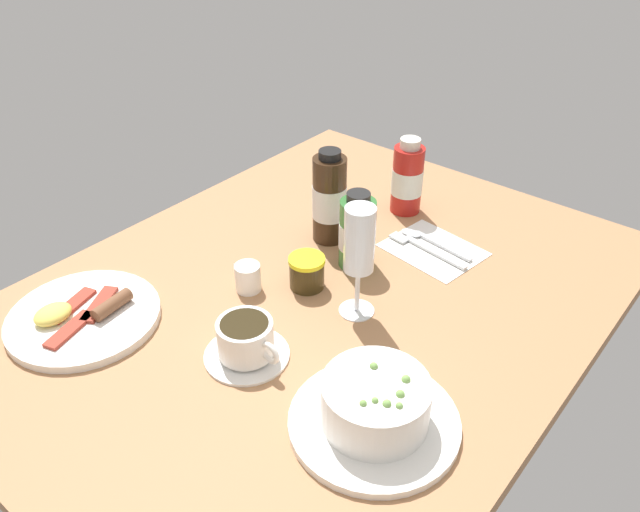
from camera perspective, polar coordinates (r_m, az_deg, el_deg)
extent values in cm
cube|color=#A8754C|center=(108.93, -0.16, -3.83)|extent=(110.00, 84.00, 3.00)
cylinder|color=white|center=(86.66, 4.87, -14.65)|extent=(22.75, 22.75, 1.20)
cylinder|color=white|center=(83.81, 5.00, -12.93)|extent=(14.18, 14.18, 6.48)
cylinder|color=beige|center=(82.03, 5.08, -11.77)|extent=(12.19, 12.19, 1.60)
sphere|color=#80AF57|center=(80.42, 7.22, -12.22)|extent=(1.13, 1.13, 1.13)
sphere|color=#80AF57|center=(78.97, 3.89, -13.07)|extent=(0.93, 0.93, 0.93)
sphere|color=#80AF57|center=(83.51, 4.85, -9.84)|extent=(1.09, 1.09, 1.09)
sphere|color=#80AF57|center=(79.11, 7.14, -13.22)|extent=(0.92, 0.92, 0.92)
sphere|color=#80AF57|center=(79.40, 4.96, -12.81)|extent=(0.87, 0.87, 0.87)
sphere|color=#80AF57|center=(82.28, 7.73, -10.93)|extent=(1.18, 1.18, 1.18)
sphere|color=#80AF57|center=(79.16, 6.03, -13.07)|extent=(1.12, 1.12, 1.12)
cube|color=white|center=(120.12, 10.15, 0.60)|extent=(15.86, 18.54, 0.30)
cube|color=silver|center=(118.63, 10.28, 0.34)|extent=(3.10, 14.03, 0.50)
cube|color=silver|center=(121.82, 7.15, 1.65)|extent=(2.67, 3.87, 0.40)
cube|color=silver|center=(120.72, 10.96, 0.91)|extent=(2.76, 13.01, 0.50)
ellipsoid|color=silver|center=(123.49, 8.18, 2.08)|extent=(2.40, 4.00, 0.60)
cylinder|color=white|center=(96.25, -6.59, -8.73)|extent=(12.82, 12.82, 0.90)
cylinder|color=white|center=(94.11, -6.72, -7.31)|extent=(8.36, 8.36, 5.48)
cylinder|color=#2F2513|center=(92.65, -6.81, -6.27)|extent=(7.11, 7.11, 1.00)
torus|color=white|center=(90.98, -4.54, -8.68)|extent=(1.00, 3.64, 3.60)
cylinder|color=white|center=(107.77, -6.50, -1.93)|extent=(4.37, 4.37, 4.89)
cone|color=white|center=(107.21, -7.57, -1.02)|extent=(2.38, 2.62, 2.28)
cylinder|color=white|center=(103.92, 3.25, -4.88)|extent=(5.84, 5.84, 0.40)
cylinder|color=white|center=(101.31, 3.33, -3.04)|extent=(0.80, 0.80, 8.03)
cylinder|color=white|center=(95.86, 3.52, 1.47)|extent=(4.79, 4.79, 10.93)
cylinder|color=#F4E8CF|center=(96.76, 3.48, 0.65)|extent=(3.93, 3.93, 6.56)
cylinder|color=#362B12|center=(107.84, -1.18, -1.63)|extent=(5.95, 5.95, 4.99)
cylinder|color=yellow|center=(106.16, -1.20, -0.36)|extent=(6.25, 6.25, 0.80)
cylinder|color=#337233|center=(111.28, 3.36, 2.01)|extent=(6.35, 6.35, 12.84)
cylinder|color=white|center=(111.42, 3.35, 1.90)|extent=(6.48, 6.48, 4.88)
cylinder|color=black|center=(107.59, 3.48, 5.27)|extent=(4.13, 4.13, 1.65)
cylinder|color=#382314|center=(117.60, 0.85, 5.08)|extent=(6.27, 6.27, 16.70)
cylinder|color=white|center=(117.76, 0.85, 4.94)|extent=(6.39, 6.39, 6.35)
cylinder|color=black|center=(113.42, 0.89, 9.10)|extent=(4.07, 4.07, 1.52)
cylinder|color=#B21E19|center=(128.83, 7.84, 6.80)|extent=(6.14, 6.14, 13.85)
cylinder|color=silver|center=(128.96, 7.83, 6.69)|extent=(6.27, 6.27, 5.26)
cylinder|color=silver|center=(125.43, 8.12, 9.99)|extent=(3.99, 3.99, 1.88)
cylinder|color=white|center=(108.34, -20.45, -5.19)|extent=(24.02, 24.02, 1.40)
cube|color=#9C3828|center=(108.57, -19.21, -4.12)|extent=(9.01, 6.54, 0.60)
cube|color=#A63828|center=(109.90, -21.38, -4.13)|extent=(9.31, 4.85, 0.60)
cube|color=#A73828|center=(105.07, -21.58, -6.17)|extent=(9.31, 4.82, 0.60)
cylinder|color=brown|center=(106.32, -18.18, -4.17)|extent=(7.21, 3.02, 2.20)
ellipsoid|color=#F2D859|center=(107.96, -22.89, -4.83)|extent=(6.00, 4.80, 2.40)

